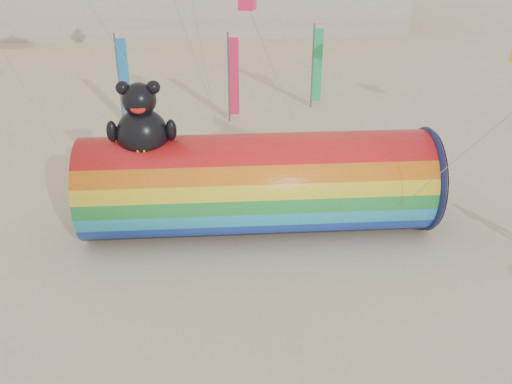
{
  "coord_description": "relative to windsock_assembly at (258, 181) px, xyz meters",
  "views": [
    {
      "loc": [
        -0.78,
        -16.51,
        11.57
      ],
      "look_at": [
        0.5,
        1.5,
        2.4
      ],
      "focal_mm": 40.0,
      "sensor_mm": 36.0,
      "label": 1
    }
  ],
  "objects": [
    {
      "name": "ground",
      "position": [
        -0.69,
        -3.08,
        -2.05
      ],
      "size": [
        160.0,
        160.0,
        0.0
      ],
      "primitive_type": "plane",
      "color": "#CCB58C",
      "rests_on": "ground"
    },
    {
      "name": "festival_banners",
      "position": [
        -0.88,
        13.38,
        0.59
      ],
      "size": [
        12.12,
        2.28,
        5.2
      ],
      "color": "#59595E",
      "rests_on": "ground"
    },
    {
      "name": "windsock_assembly",
      "position": [
        0.0,
        0.0,
        0.0
      ],
      "size": [
        13.38,
        4.08,
        6.17
      ],
      "color": "red",
      "rests_on": "ground"
    }
  ]
}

